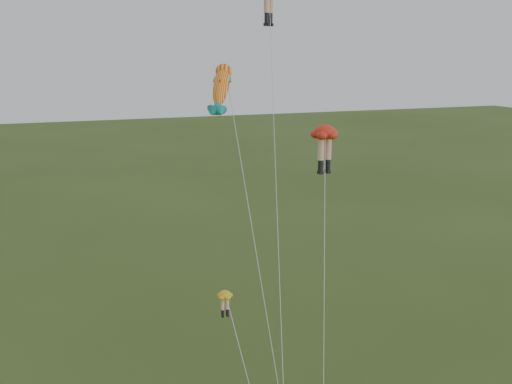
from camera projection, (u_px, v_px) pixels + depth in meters
name	position (u px, v px, depth m)	size (l,w,h in m)	color
legs_kite_red_mid	(325.00, 139.00, 31.64)	(4.46, 8.51, 14.93)	red
legs_kite_yellow	(229.00, 312.00, 26.53)	(1.32, 5.60, 7.94)	gold
fish_kite	(222.00, 87.00, 29.24)	(2.11, 9.44, 18.53)	yellow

